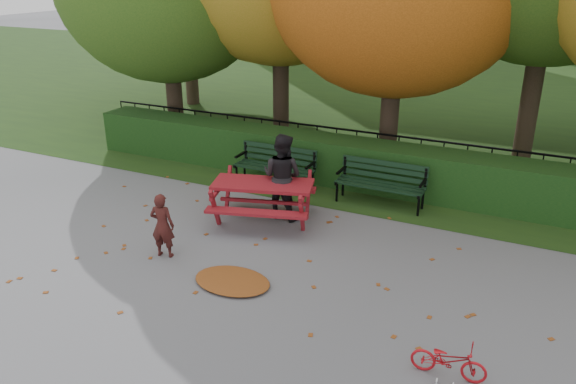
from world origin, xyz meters
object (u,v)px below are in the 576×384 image
at_px(bench_left, 276,163).
at_px(bicycle, 449,360).
at_px(bench_right, 381,180).
at_px(child, 162,225).
at_px(picnic_table, 263,191).
at_px(adult, 282,176).

relative_size(bench_left, bicycle, 2.02).
bearing_deg(bench_left, bench_right, 0.00).
relative_size(bench_left, child, 1.59).
distance_m(bench_left, picnic_table, 1.91).
relative_size(picnic_table, bicycle, 2.47).
height_order(bench_right, child, child).
relative_size(picnic_table, child, 1.95).
xyz_separation_m(bench_left, bench_right, (2.40, 0.00, 0.00)).
bearing_deg(picnic_table, child, -130.52).
relative_size(adult, bicycle, 1.88).
bearing_deg(picnic_table, bench_left, 93.04).
xyz_separation_m(bench_left, child, (-0.24, -3.73, 0.04)).
bearing_deg(bench_right, adult, -137.02).
bearing_deg(picnic_table, bicycle, -52.07).
height_order(child, adult, adult).
bearing_deg(child, bench_left, -106.18).
bearing_deg(child, adult, -128.09).
bearing_deg(adult, bench_left, -55.19).
bearing_deg(adult, bicycle, 143.24).
bearing_deg(child, bicycle, 156.10).
relative_size(bench_right, adult, 1.07).
xyz_separation_m(child, adult, (1.10, 2.29, 0.27)).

